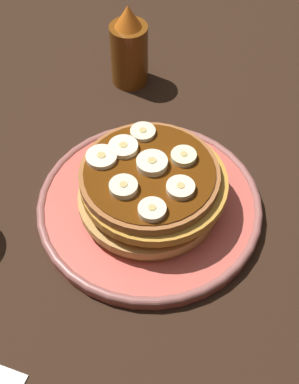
{
  "coord_description": "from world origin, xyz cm",
  "views": [
    {
      "loc": [
        -37.08,
        -12.73,
        52.31
      ],
      "look_at": [
        0.0,
        0.0,
        3.49
      ],
      "focal_mm": 51.64,
      "sensor_mm": 36.0,
      "label": 1
    }
  ],
  "objects_px": {
    "banana_slice_0": "(152,163)",
    "banana_slice_1": "(180,188)",
    "banana_slice_7": "(152,210)",
    "banana_slice_6": "(123,147)",
    "syrup_bottle": "(129,49)",
    "banana_slice_4": "(184,157)",
    "banana_slice_5": "(100,160)",
    "banana_slice_2": "(143,132)",
    "banana_slice_3": "(123,187)",
    "plate": "(149,206)",
    "pancake_stack": "(150,188)"
  },
  "relations": [
    {
      "from": "pancake_stack",
      "to": "banana_slice_1",
      "type": "distance_m",
      "value": 0.05
    },
    {
      "from": "banana_slice_3",
      "to": "pancake_stack",
      "type": "bearing_deg",
      "value": -29.41
    },
    {
      "from": "plate",
      "to": "banana_slice_1",
      "type": "bearing_deg",
      "value": -109.79
    },
    {
      "from": "plate",
      "to": "banana_slice_7",
      "type": "distance_m",
      "value": 0.08
    },
    {
      "from": "banana_slice_0",
      "to": "banana_slice_2",
      "type": "xyz_separation_m",
      "value": [
        0.04,
        0.03,
        -0.0
      ]
    },
    {
      "from": "banana_slice_0",
      "to": "banana_slice_1",
      "type": "distance_m",
      "value": 0.05
    },
    {
      "from": "pancake_stack",
      "to": "banana_slice_1",
      "type": "bearing_deg",
      "value": -109.57
    },
    {
      "from": "pancake_stack",
      "to": "banana_slice_7",
      "type": "distance_m",
      "value": 0.06
    },
    {
      "from": "banana_slice_4",
      "to": "syrup_bottle",
      "type": "xyz_separation_m",
      "value": [
        0.19,
        0.13,
        -0.02
      ]
    },
    {
      "from": "banana_slice_3",
      "to": "banana_slice_7",
      "type": "distance_m",
      "value": 0.04
    },
    {
      "from": "syrup_bottle",
      "to": "banana_slice_7",
      "type": "bearing_deg",
      "value": -155.06
    },
    {
      "from": "banana_slice_0",
      "to": "banana_slice_6",
      "type": "bearing_deg",
      "value": 70.7
    },
    {
      "from": "plate",
      "to": "pancake_stack",
      "type": "relative_size",
      "value": 1.52
    },
    {
      "from": "banana_slice_1",
      "to": "banana_slice_7",
      "type": "distance_m",
      "value": 0.04
    },
    {
      "from": "banana_slice_5",
      "to": "banana_slice_6",
      "type": "xyz_separation_m",
      "value": [
        0.03,
        -0.02,
        0.0
      ]
    },
    {
      "from": "banana_slice_7",
      "to": "pancake_stack",
      "type": "bearing_deg",
      "value": 21.34
    },
    {
      "from": "pancake_stack",
      "to": "banana_slice_4",
      "type": "bearing_deg",
      "value": -43.9
    },
    {
      "from": "banana_slice_3",
      "to": "banana_slice_7",
      "type": "bearing_deg",
      "value": -115.88
    },
    {
      "from": "banana_slice_0",
      "to": "banana_slice_5",
      "type": "bearing_deg",
      "value": 102.86
    },
    {
      "from": "plate",
      "to": "banana_slice_2",
      "type": "xyz_separation_m",
      "value": [
        0.05,
        0.03,
        0.06
      ]
    },
    {
      "from": "plate",
      "to": "banana_slice_3",
      "type": "distance_m",
      "value": 0.07
    },
    {
      "from": "banana_slice_3",
      "to": "banana_slice_6",
      "type": "distance_m",
      "value": 0.06
    },
    {
      "from": "banana_slice_1",
      "to": "banana_slice_5",
      "type": "relative_size",
      "value": 0.88
    },
    {
      "from": "banana_slice_0",
      "to": "banana_slice_2",
      "type": "relative_size",
      "value": 1.18
    },
    {
      "from": "banana_slice_2",
      "to": "banana_slice_6",
      "type": "distance_m",
      "value": 0.03
    },
    {
      "from": "banana_slice_2",
      "to": "banana_slice_5",
      "type": "distance_m",
      "value": 0.06
    },
    {
      "from": "banana_slice_5",
      "to": "banana_slice_6",
      "type": "distance_m",
      "value": 0.03
    },
    {
      "from": "banana_slice_2",
      "to": "banana_slice_3",
      "type": "height_order",
      "value": "banana_slice_3"
    },
    {
      "from": "pancake_stack",
      "to": "syrup_bottle",
      "type": "distance_m",
      "value": 0.24
    },
    {
      "from": "banana_slice_1",
      "to": "syrup_bottle",
      "type": "distance_m",
      "value": 0.27
    },
    {
      "from": "banana_slice_1",
      "to": "banana_slice_6",
      "type": "relative_size",
      "value": 0.92
    },
    {
      "from": "plate",
      "to": "banana_slice_0",
      "type": "distance_m",
      "value": 0.07
    },
    {
      "from": "plate",
      "to": "banana_slice_3",
      "type": "xyz_separation_m",
      "value": [
        -0.03,
        0.02,
        0.06
      ]
    },
    {
      "from": "banana_slice_2",
      "to": "banana_slice_5",
      "type": "height_order",
      "value": "same"
    },
    {
      "from": "plate",
      "to": "banana_slice_7",
      "type": "bearing_deg",
      "value": -158.3
    },
    {
      "from": "banana_slice_4",
      "to": "banana_slice_5",
      "type": "bearing_deg",
      "value": 111.7
    },
    {
      "from": "banana_slice_6",
      "to": "syrup_bottle",
      "type": "xyz_separation_m",
      "value": [
        0.19,
        0.07,
        -0.02
      ]
    },
    {
      "from": "banana_slice_0",
      "to": "banana_slice_7",
      "type": "height_order",
      "value": "banana_slice_0"
    },
    {
      "from": "banana_slice_4",
      "to": "banana_slice_3",
      "type": "bearing_deg",
      "value": 142.91
    },
    {
      "from": "banana_slice_3",
      "to": "banana_slice_7",
      "type": "relative_size",
      "value": 1.04
    },
    {
      "from": "banana_slice_4",
      "to": "banana_slice_5",
      "type": "relative_size",
      "value": 0.82
    },
    {
      "from": "banana_slice_4",
      "to": "banana_slice_7",
      "type": "distance_m",
      "value": 0.08
    },
    {
      "from": "banana_slice_6",
      "to": "banana_slice_7",
      "type": "bearing_deg",
      "value": -141.09
    },
    {
      "from": "banana_slice_2",
      "to": "banana_slice_5",
      "type": "relative_size",
      "value": 0.84
    },
    {
      "from": "banana_slice_1",
      "to": "banana_slice_5",
      "type": "xyz_separation_m",
      "value": [
        0.01,
        0.1,
        -0.0
      ]
    },
    {
      "from": "pancake_stack",
      "to": "banana_slice_6",
      "type": "relative_size",
      "value": 5.17
    },
    {
      "from": "banana_slice_2",
      "to": "banana_slice_7",
      "type": "bearing_deg",
      "value": -155.84
    },
    {
      "from": "banana_slice_1",
      "to": "syrup_bottle",
      "type": "xyz_separation_m",
      "value": [
        0.23,
        0.14,
        -0.02
      ]
    },
    {
      "from": "plate",
      "to": "syrup_bottle",
      "type": "height_order",
      "value": "syrup_bottle"
    },
    {
      "from": "plate",
      "to": "banana_slice_5",
      "type": "distance_m",
      "value": 0.09
    }
  ]
}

